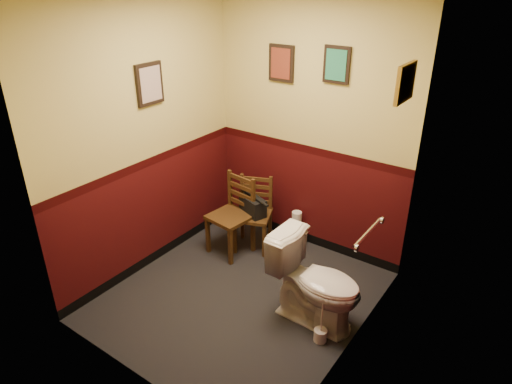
{
  "coord_description": "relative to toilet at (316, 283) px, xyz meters",
  "views": [
    {
      "loc": [
        2.11,
        -2.73,
        2.8
      ],
      "look_at": [
        0.0,
        0.25,
        1.0
      ],
      "focal_mm": 32.0,
      "sensor_mm": 36.0,
      "label": 1
    }
  ],
  "objects": [
    {
      "name": "framed_print_right",
      "position": [
        0.36,
        0.48,
        1.65
      ],
      "size": [
        0.04,
        0.34,
        0.28
      ],
      "color": "olive",
      "rests_on": "wall_right"
    },
    {
      "name": "handbag",
      "position": [
        -1.12,
        0.64,
        0.12
      ],
      "size": [
        0.34,
        0.25,
        0.23
      ],
      "rotation": [
        0.0,
        0.0,
        -0.35
      ],
      "color": "black",
      "rests_on": "chair_right"
    },
    {
      "name": "framed_print_back_a",
      "position": [
        -1.07,
        1.06,
        1.55
      ],
      "size": [
        0.28,
        0.04,
        0.36
      ],
      "color": "black",
      "rests_on": "wall_back"
    },
    {
      "name": "chair_right",
      "position": [
        -1.14,
        0.68,
        0.0
      ],
      "size": [
        0.49,
        0.49,
        0.8
      ],
      "rotation": [
        0.0,
        0.0,
        0.39
      ],
      "color": "#3F2813",
      "rests_on": "floor"
    },
    {
      "name": "floor",
      "position": [
        -0.72,
        -0.12,
        -0.4
      ],
      "size": [
        2.2,
        2.4,
        0.0
      ],
      "primitive_type": "cube",
      "color": "black",
      "rests_on": "ground"
    },
    {
      "name": "wall_front",
      "position": [
        -0.72,
        -1.32,
        0.95
      ],
      "size": [
        2.2,
        0.0,
        2.7
      ],
      "primitive_type": "cube",
      "rotation": [
        -1.57,
        0.0,
        0.0
      ],
      "color": "#3A0A0C",
      "rests_on": "ground"
    },
    {
      "name": "wall_right",
      "position": [
        0.38,
        -0.12,
        0.95
      ],
      "size": [
        0.0,
        2.4,
        2.7
      ],
      "primitive_type": "cube",
      "rotation": [
        1.57,
        0.0,
        -1.57
      ],
      "color": "#3A0A0C",
      "rests_on": "ground"
    },
    {
      "name": "framed_print_back_b",
      "position": [
        -0.47,
        1.06,
        1.6
      ],
      "size": [
        0.26,
        0.04,
        0.34
      ],
      "color": "black",
      "rests_on": "wall_back"
    },
    {
      "name": "framed_print_left",
      "position": [
        -1.8,
        -0.02,
        1.45
      ],
      "size": [
        0.04,
        0.3,
        0.38
      ],
      "color": "black",
      "rests_on": "wall_left"
    },
    {
      "name": "wall_left",
      "position": [
        -1.82,
        -0.12,
        0.95
      ],
      "size": [
        0.0,
        2.4,
        2.7
      ],
      "primitive_type": "cube",
      "rotation": [
        1.57,
        0.0,
        1.57
      ],
      "color": "#3A0A0C",
      "rests_on": "ground"
    },
    {
      "name": "grab_bar",
      "position": [
        0.35,
        0.13,
        0.55
      ],
      "size": [
        0.05,
        0.56,
        0.06
      ],
      "color": "silver",
      "rests_on": "wall_right"
    },
    {
      "name": "toilet_brush",
      "position": [
        0.17,
        -0.2,
        -0.33
      ],
      "size": [
        0.11,
        0.11,
        0.4
      ],
      "color": "silver",
      "rests_on": "floor"
    },
    {
      "name": "wall_back",
      "position": [
        -0.72,
        1.08,
        0.95
      ],
      "size": [
        2.2,
        0.0,
        2.7
      ],
      "primitive_type": "cube",
      "rotation": [
        1.57,
        0.0,
        0.0
      ],
      "color": "#3A0A0C",
      "rests_on": "ground"
    },
    {
      "name": "chair_left",
      "position": [
        -1.27,
        0.47,
        0.03
      ],
      "size": [
        0.45,
        0.45,
        0.86
      ],
      "rotation": [
        0.0,
        0.0,
        -0.12
      ],
      "color": "#3F2813",
      "rests_on": "floor"
    },
    {
      "name": "toilet",
      "position": [
        0.0,
        0.0,
        0.0
      ],
      "size": [
        0.82,
        0.47,
        0.8
      ],
      "primitive_type": "imported",
      "rotation": [
        0.0,
        0.0,
        1.55
      ],
      "color": "white",
      "rests_on": "floor"
    },
    {
      "name": "tp_stack",
      "position": [
        -0.77,
        0.97,
        -0.23
      ],
      "size": [
        0.23,
        0.14,
        0.4
      ],
      "color": "silver",
      "rests_on": "floor"
    }
  ]
}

